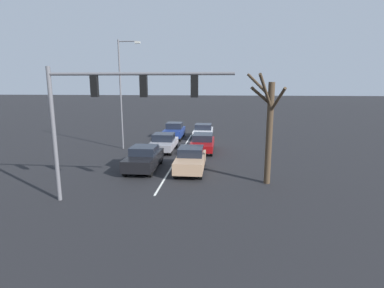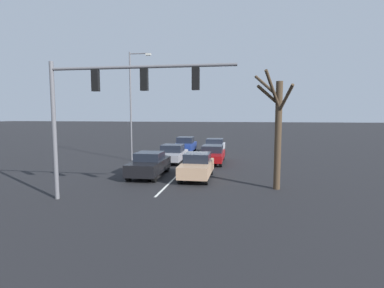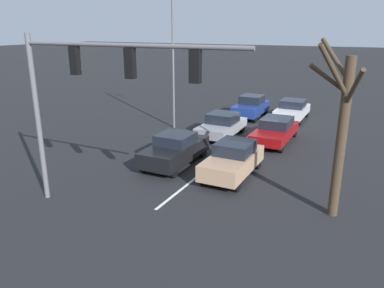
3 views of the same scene
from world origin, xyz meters
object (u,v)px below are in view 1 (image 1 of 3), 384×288
street_lamp_right_shoulder (123,88)px  car_gray_midlane_second (164,142)px  traffic_signal_gantry (108,103)px  bare_tree_near (268,125)px  car_maroon_leftlane_second (203,142)px  car_navy_midlane_third (174,131)px  car_tan_leftlane_front (191,160)px  car_black_midlane_front (144,158)px  car_white_leftlane_third (203,131)px

street_lamp_right_shoulder → car_gray_midlane_second: bearing=170.9°
traffic_signal_gantry → car_gray_midlane_second: bearing=-91.4°
bare_tree_near → car_gray_midlane_second: bearing=-46.2°
car_maroon_leftlane_second → car_navy_midlane_third: car_navy_midlane_third is taller
car_tan_leftlane_front → street_lamp_right_shoulder: street_lamp_right_shoulder is taller
car_maroon_leftlane_second → car_tan_leftlane_front: bearing=86.5°
car_black_midlane_front → car_white_leftlane_third: 12.50m
car_black_midlane_front → car_maroon_leftlane_second: (-3.51, -5.98, -0.04)m
car_white_leftlane_third → street_lamp_right_shoulder: 9.84m
car_white_leftlane_third → car_tan_leftlane_front: bearing=89.7°
car_black_midlane_front → traffic_signal_gantry: size_ratio=0.50×
car_navy_midlane_third → street_lamp_right_shoulder: 7.73m
street_lamp_right_shoulder → bare_tree_near: street_lamp_right_shoulder is taller
car_white_leftlane_third → bare_tree_near: (-4.48, 14.19, 2.61)m
car_maroon_leftlane_second → car_navy_midlane_third: bearing=-59.2°
traffic_signal_gantry → street_lamp_right_shoulder: 12.33m
street_lamp_right_shoulder → bare_tree_near: size_ratio=1.48×
car_white_leftlane_third → car_black_midlane_front: bearing=75.2°
car_black_midlane_front → car_gray_midlane_second: bearing=-92.2°
car_black_midlane_front → car_navy_midlane_third: car_navy_midlane_third is taller
car_tan_leftlane_front → car_maroon_leftlane_second: car_tan_leftlane_front is taller
traffic_signal_gantry → car_white_leftlane_third: bearing=-100.4°
car_gray_midlane_second → bare_tree_near: 11.08m
car_tan_leftlane_front → traffic_signal_gantry: (3.19, 5.48, 3.99)m
street_lamp_right_shoulder → car_black_midlane_front: bearing=118.2°
car_gray_midlane_second → street_lamp_right_shoulder: size_ratio=0.46×
car_maroon_leftlane_second → car_navy_midlane_third: size_ratio=1.14×
car_black_midlane_front → car_gray_midlane_second: car_black_midlane_front is taller
car_white_leftlane_third → bare_tree_near: bare_tree_near is taller
car_tan_leftlane_front → car_black_midlane_front: bearing=-3.2°
car_gray_midlane_second → traffic_signal_gantry: traffic_signal_gantry is taller
street_lamp_right_shoulder → car_maroon_leftlane_second: bearing=178.0°
car_navy_midlane_third → traffic_signal_gantry: (0.28, 17.14, 3.95)m
car_tan_leftlane_front → car_white_leftlane_third: 12.26m
car_maroon_leftlane_second → car_white_leftlane_third: size_ratio=1.15×
car_tan_leftlane_front → car_white_leftlane_third: (-0.06, -12.26, -0.03)m
car_gray_midlane_second → traffic_signal_gantry: bearing=88.6°
car_navy_midlane_third → traffic_signal_gantry: bearing=89.1°
car_gray_midlane_second → traffic_signal_gantry: (0.27, 11.30, 4.05)m
car_navy_midlane_third → car_white_leftlane_third: (-2.97, -0.59, -0.06)m
street_lamp_right_shoulder → car_tan_leftlane_front: bearing=135.4°
car_navy_midlane_third → car_tan_leftlane_front: bearing=104.0°
car_gray_midlane_second → traffic_signal_gantry: size_ratio=0.50×
car_tan_leftlane_front → car_navy_midlane_third: (2.91, -11.66, 0.04)m
car_gray_midlane_second → street_lamp_right_shoulder: street_lamp_right_shoulder is taller
car_black_midlane_front → traffic_signal_gantry: traffic_signal_gantry is taller
bare_tree_near → car_white_leftlane_third: bearing=-72.5°
car_gray_midlane_second → car_navy_midlane_third: car_navy_midlane_third is taller
car_tan_leftlane_front → bare_tree_near: (-4.53, 1.93, 2.58)m
car_white_leftlane_third → street_lamp_right_shoulder: street_lamp_right_shoulder is taller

